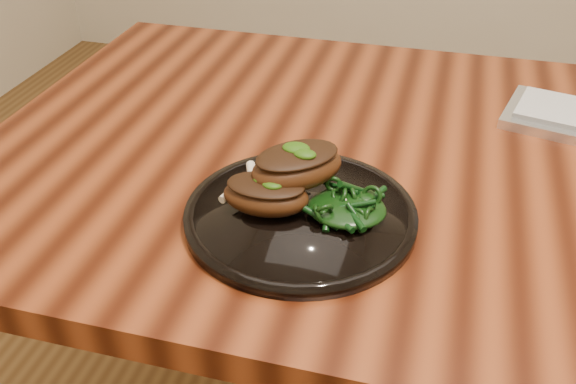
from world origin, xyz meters
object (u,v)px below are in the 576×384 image
object	(u,v)px
plate	(300,215)
lamb_chop_front	(265,194)
greens_heap	(347,204)
desk	(545,226)

from	to	relation	value
plate	lamb_chop_front	distance (m)	0.05
plate	greens_heap	bearing A→B (deg)	5.19
desk	plate	size ratio (longest dim) A/B	5.84
plate	lamb_chop_front	bearing A→B (deg)	-166.45
plate	greens_heap	world-z (taller)	greens_heap
plate	desk	bearing A→B (deg)	31.09
greens_heap	desk	bearing A→B (deg)	35.48
desk	lamb_chop_front	xyz separation A→B (m)	(-0.34, -0.19, 0.12)
desk	greens_heap	world-z (taller)	greens_heap
desk	greens_heap	xyz separation A→B (m)	(-0.25, -0.18, 0.11)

